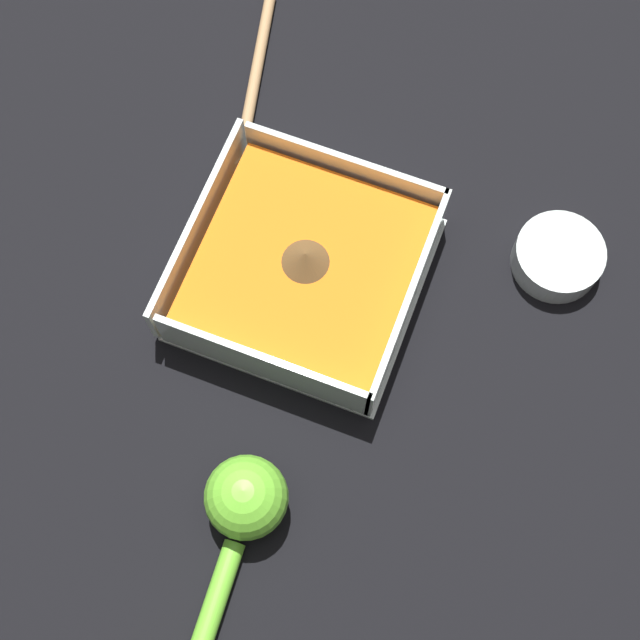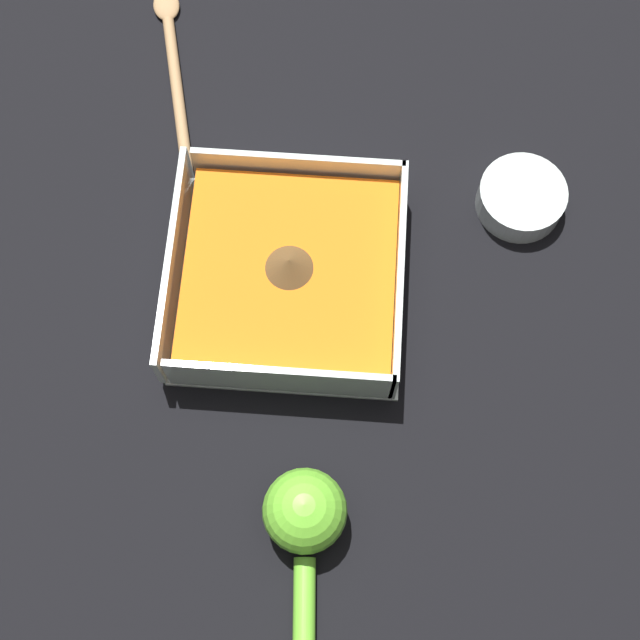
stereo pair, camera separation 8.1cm
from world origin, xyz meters
TOP-DOWN VIEW (x-y plane):
  - ground_plane at (0.00, 0.00)m, footprint 4.00×4.00m
  - square_dish at (-0.03, 0.00)m, footprint 0.21×0.21m
  - spice_bowl at (0.07, -0.22)m, footprint 0.09×0.09m
  - lemon_squeezer at (-0.25, -0.03)m, footprint 0.20×0.07m
  - wooden_spoon at (0.21, 0.14)m, footprint 0.22×0.07m

SIDE VIEW (x-z plane):
  - ground_plane at x=0.00m, z-range 0.00..0.00m
  - wooden_spoon at x=0.21m, z-range 0.00..0.01m
  - spice_bowl at x=0.07m, z-range 0.00..0.03m
  - square_dish at x=-0.03m, z-range -0.01..0.06m
  - lemon_squeezer at x=-0.25m, z-range 0.00..0.07m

